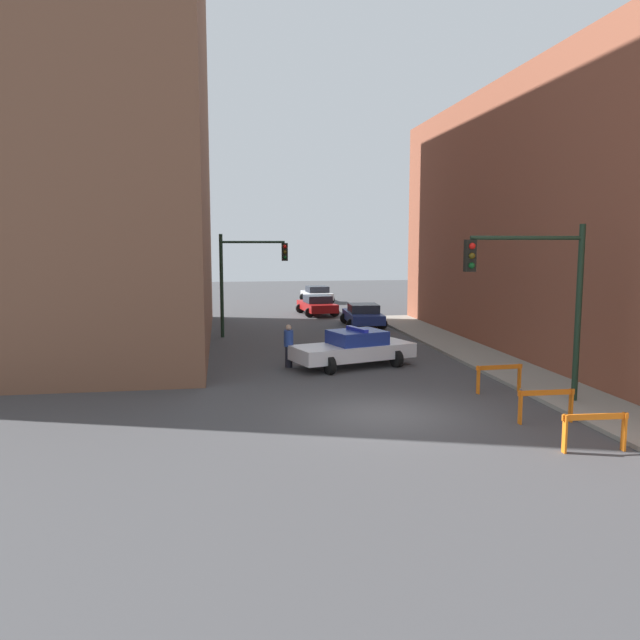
{
  "coord_description": "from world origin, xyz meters",
  "views": [
    {
      "loc": [
        -4.45,
        -16.51,
        4.8
      ],
      "look_at": [
        -0.63,
        7.4,
        1.77
      ],
      "focal_mm": 35.0,
      "sensor_mm": 36.0,
      "label": 1
    }
  ],
  "objects_px": {
    "barrier_front": "(595,426)",
    "barrier_mid": "(546,400)",
    "traffic_light_near": "(542,286)",
    "parked_car_far": "(317,294)",
    "police_car": "(354,348)",
    "traffic_light_far": "(243,270)",
    "parked_car_mid": "(317,305)",
    "barrier_back": "(499,374)",
    "parked_car_near": "(363,315)",
    "pedestrian_crossing": "(289,345)"
  },
  "relations": [
    {
      "from": "barrier_front",
      "to": "barrier_mid",
      "type": "bearing_deg",
      "value": 88.15
    },
    {
      "from": "traffic_light_near",
      "to": "parked_car_far",
      "type": "distance_m",
      "value": 32.58
    },
    {
      "from": "barrier_front",
      "to": "police_car",
      "type": "bearing_deg",
      "value": 107.69
    },
    {
      "from": "traffic_light_near",
      "to": "traffic_light_far",
      "type": "distance_m",
      "value": 17.0
    },
    {
      "from": "parked_car_mid",
      "to": "parked_car_far",
      "type": "xyz_separation_m",
      "value": [
        1.31,
        8.55,
        0.0
      ]
    },
    {
      "from": "parked_car_mid",
      "to": "barrier_back",
      "type": "relative_size",
      "value": 2.78
    },
    {
      "from": "parked_car_mid",
      "to": "parked_car_far",
      "type": "height_order",
      "value": "same"
    },
    {
      "from": "parked_car_near",
      "to": "parked_car_far",
      "type": "height_order",
      "value": "same"
    },
    {
      "from": "police_car",
      "to": "parked_car_far",
      "type": "relative_size",
      "value": 1.14
    },
    {
      "from": "barrier_mid",
      "to": "barrier_back",
      "type": "xyz_separation_m",
      "value": [
        0.25,
        3.38,
        0.0
      ]
    },
    {
      "from": "parked_car_mid",
      "to": "barrier_back",
      "type": "distance_m",
      "value": 22.31
    },
    {
      "from": "traffic_light_near",
      "to": "police_car",
      "type": "xyz_separation_m",
      "value": [
        -4.13,
        6.56,
        -2.81
      ]
    },
    {
      "from": "parked_car_far",
      "to": "barrier_mid",
      "type": "bearing_deg",
      "value": -92.19
    },
    {
      "from": "barrier_back",
      "to": "traffic_light_near",
      "type": "bearing_deg",
      "value": -75.73
    },
    {
      "from": "barrier_front",
      "to": "parked_car_near",
      "type": "bearing_deg",
      "value": 91.11
    },
    {
      "from": "parked_car_far",
      "to": "traffic_light_far",
      "type": "bearing_deg",
      "value": -114.0
    },
    {
      "from": "barrier_mid",
      "to": "police_car",
      "type": "bearing_deg",
      "value": 112.67
    },
    {
      "from": "barrier_front",
      "to": "barrier_mid",
      "type": "distance_m",
      "value": 2.32
    },
    {
      "from": "traffic_light_near",
      "to": "police_car",
      "type": "bearing_deg",
      "value": 122.18
    },
    {
      "from": "police_car",
      "to": "pedestrian_crossing",
      "type": "height_order",
      "value": "pedestrian_crossing"
    },
    {
      "from": "traffic_light_far",
      "to": "parked_car_near",
      "type": "distance_m",
      "value": 7.88
    },
    {
      "from": "pedestrian_crossing",
      "to": "traffic_light_far",
      "type": "bearing_deg",
      "value": -147.55
    },
    {
      "from": "traffic_light_near",
      "to": "parked_car_near",
      "type": "height_order",
      "value": "traffic_light_near"
    },
    {
      "from": "parked_car_mid",
      "to": "barrier_mid",
      "type": "distance_m",
      "value": 25.65
    },
    {
      "from": "barrier_front",
      "to": "barrier_mid",
      "type": "relative_size",
      "value": 1.0
    },
    {
      "from": "traffic_light_near",
      "to": "parked_car_mid",
      "type": "bearing_deg",
      "value": 96.89
    },
    {
      "from": "traffic_light_far",
      "to": "police_car",
      "type": "bearing_deg",
      "value": -65.12
    },
    {
      "from": "parked_car_near",
      "to": "parked_car_mid",
      "type": "height_order",
      "value": "same"
    },
    {
      "from": "traffic_light_near",
      "to": "parked_car_far",
      "type": "xyz_separation_m",
      "value": [
        -1.58,
        32.41,
        -2.86
      ]
    },
    {
      "from": "barrier_front",
      "to": "pedestrian_crossing",
      "type": "bearing_deg",
      "value": 118.47
    },
    {
      "from": "parked_car_near",
      "to": "pedestrian_crossing",
      "type": "height_order",
      "value": "pedestrian_crossing"
    },
    {
      "from": "parked_car_far",
      "to": "barrier_mid",
      "type": "xyz_separation_m",
      "value": [
        0.9,
        -34.11,
        -0.06
      ]
    },
    {
      "from": "traffic_light_far",
      "to": "parked_car_mid",
      "type": "height_order",
      "value": "traffic_light_far"
    },
    {
      "from": "parked_car_far",
      "to": "pedestrian_crossing",
      "type": "height_order",
      "value": "pedestrian_crossing"
    },
    {
      "from": "traffic_light_near",
      "to": "pedestrian_crossing",
      "type": "xyz_separation_m",
      "value": [
        -6.64,
        6.83,
        -2.67
      ]
    },
    {
      "from": "traffic_light_far",
      "to": "parked_car_near",
      "type": "height_order",
      "value": "traffic_light_far"
    },
    {
      "from": "police_car",
      "to": "barrier_back",
      "type": "distance_m",
      "value": 6.12
    },
    {
      "from": "parked_car_near",
      "to": "police_car",
      "type": "bearing_deg",
      "value": -101.46
    },
    {
      "from": "parked_car_near",
      "to": "traffic_light_far",
      "type": "bearing_deg",
      "value": -154.64
    },
    {
      "from": "traffic_light_near",
      "to": "parked_car_near",
      "type": "relative_size",
      "value": 1.18
    },
    {
      "from": "police_car",
      "to": "parked_car_far",
      "type": "distance_m",
      "value": 25.98
    },
    {
      "from": "parked_car_far",
      "to": "barrier_front",
      "type": "relative_size",
      "value": 2.75
    },
    {
      "from": "police_car",
      "to": "parked_car_near",
      "type": "bearing_deg",
      "value": -32.64
    },
    {
      "from": "pedestrian_crossing",
      "to": "police_car",
      "type": "bearing_deg",
      "value": 106.7
    },
    {
      "from": "parked_car_far",
      "to": "pedestrian_crossing",
      "type": "bearing_deg",
      "value": -104.88
    },
    {
      "from": "barrier_mid",
      "to": "traffic_light_near",
      "type": "bearing_deg",
      "value": 68.02
    },
    {
      "from": "barrier_back",
      "to": "traffic_light_far",
      "type": "bearing_deg",
      "value": 119.77
    },
    {
      "from": "barrier_front",
      "to": "barrier_back",
      "type": "xyz_separation_m",
      "value": [
        0.33,
        5.7,
        0.0
      ]
    },
    {
      "from": "police_car",
      "to": "traffic_light_near",
      "type": "bearing_deg",
      "value": -165.69
    },
    {
      "from": "parked_car_far",
      "to": "barrier_front",
      "type": "height_order",
      "value": "parked_car_far"
    }
  ]
}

